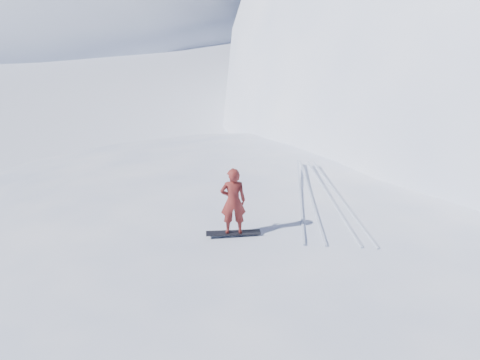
{
  "coord_description": "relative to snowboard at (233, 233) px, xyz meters",
  "views": [
    {
      "loc": [
        -0.76,
        -10.29,
        9.13
      ],
      "look_at": [
        -3.12,
        2.86,
        3.5
      ],
      "focal_mm": 40.0,
      "sensor_mm": 36.0,
      "label": 1
    }
  ],
  "objects": [
    {
      "name": "far_ridge_c",
      "position": [
        -36.88,
        108.14,
        -2.41
      ],
      "size": [
        140.0,
        90.0,
        36.0
      ],
      "primitive_type": "ellipsoid",
      "color": "white",
      "rests_on": "ground"
    },
    {
      "name": "snowboarder",
      "position": [
        0.0,
        0.0,
        0.91
      ],
      "size": [
        0.74,
        0.58,
        1.81
      ],
      "primitive_type": "imported",
      "rotation": [
        0.0,
        0.0,
        3.39
      ],
      "color": "maroon",
      "rests_on": "snowboard"
    },
    {
      "name": "snowboard",
      "position": [
        0.0,
        0.0,
        0.0
      ],
      "size": [
        1.45,
        0.61,
        0.02
      ],
      "primitive_type": "cube",
      "rotation": [
        0.0,
        0.0,
        0.25
      ],
      "color": "black",
      "rests_on": "near_ridge"
    },
    {
      "name": "near_ridge",
      "position": [
        4.12,
        1.14,
        -2.41
      ],
      "size": [
        36.0,
        28.0,
        4.8
      ],
      "primitive_type": "ellipsoid",
      "color": "white",
      "rests_on": "ground"
    },
    {
      "name": "wind_bumps",
      "position": [
        2.56,
        0.26,
        -2.41
      ],
      "size": [
        16.0,
        14.4,
        1.0
      ],
      "color": "white",
      "rests_on": "ground"
    },
    {
      "name": "board_tracks",
      "position": [
        2.17,
        2.7,
        0.01
      ],
      "size": [
        2.52,
        5.97,
        0.04
      ],
      "color": "silver",
      "rests_on": "ground"
    }
  ]
}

